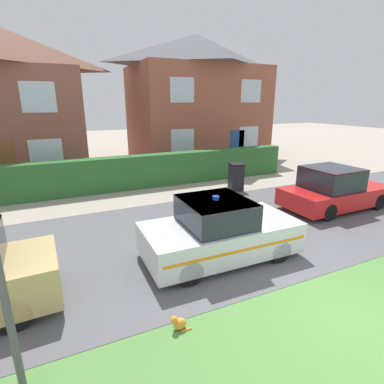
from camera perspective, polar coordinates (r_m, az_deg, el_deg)
The scene contains 9 objects.
ground_plane at distance 6.48m, azimuth 27.06°, elevation -20.73°, with size 80.00×80.00×0.00m, color #A89E8E.
road_strip at distance 9.28m, azimuth 5.85°, elevation -7.12°, with size 28.00×6.27×0.01m, color #5B5B60.
lawn_verge at distance 6.44m, azimuth 27.81°, elevation -21.11°, with size 28.00×2.60×0.01m, color #568C42.
garden_hedge at distance 13.74m, azimuth -9.50°, elevation 3.88°, with size 14.94×0.67×1.47m, color #2D662D.
police_car at distance 7.47m, azimuth 5.21°, elevation -7.48°, with size 3.84×1.89×1.61m.
cat at distance 5.60m, azimuth -2.58°, elevation -23.71°, with size 0.35×0.19×0.31m.
neighbour_car_far at distance 12.01m, azimuth 25.42°, elevation 0.35°, with size 4.07×1.88×1.53m.
house_right at distance 20.46m, azimuth 0.89°, elevation 17.39°, with size 8.50×5.99×7.79m.
wheelie_bin at distance 13.29m, azimuth 8.38°, elevation 2.91°, with size 0.69×0.75×1.20m.
Camera 1 is at (-4.39, -2.93, 3.76)m, focal length 28.00 mm.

